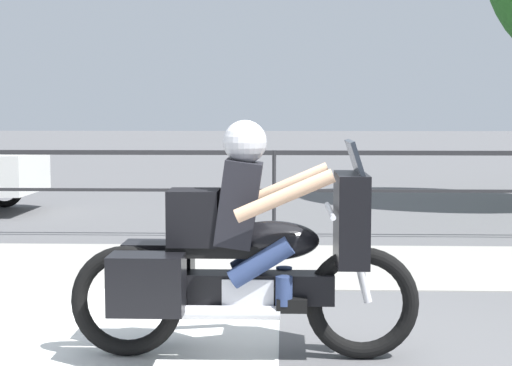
# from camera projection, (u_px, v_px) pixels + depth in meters

# --- Properties ---
(sidewalk_band) EXTENTS (44.00, 2.40, 0.01)m
(sidewalk_band) POSITION_uv_depth(u_px,v_px,m) (272.00, 264.00, 8.44)
(sidewalk_band) COLOR #99968E
(sidewalk_band) RESTS_ON ground
(fence_railing) EXTENTS (36.00, 0.05, 1.15)m
(fence_railing) POSITION_uv_depth(u_px,v_px,m) (274.00, 169.00, 10.08)
(fence_railing) COLOR #232326
(fence_railing) RESTS_ON ground
(motorcycle) EXTENTS (2.34, 0.76, 1.60)m
(motorcycle) POSITION_uv_depth(u_px,v_px,m) (241.00, 254.00, 5.21)
(motorcycle) COLOR black
(motorcycle) RESTS_ON ground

